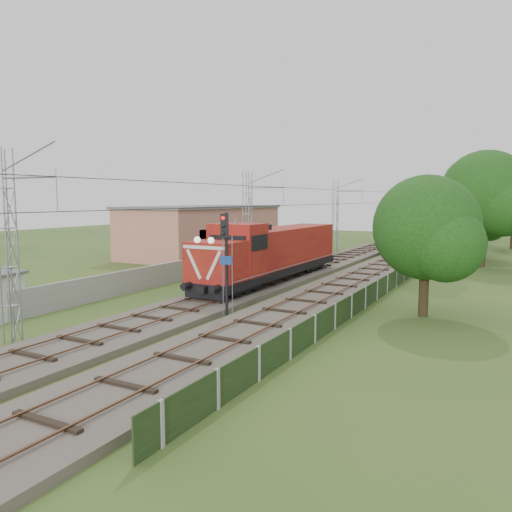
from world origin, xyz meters
The scene contains 13 objects.
ground centered at (0.00, 0.00, 0.00)m, with size 140.00×140.00×0.00m, color #2D4D1D.
track_main centered at (0.00, 7.00, 0.18)m, with size 4.20×70.00×0.45m.
track_side centered at (5.00, 20.00, 0.18)m, with size 4.20×80.00×0.45m.
catenary centered at (-2.95, 12.00, 4.05)m, with size 3.31×70.00×8.00m.
boundary_wall centered at (-6.50, 12.00, 0.75)m, with size 0.25×40.00×1.50m, color #9E9E99.
station_building centered at (-15.00, 24.00, 2.63)m, with size 8.40×20.40×5.22m.
fence centered at (8.00, 3.00, 0.60)m, with size 0.12×32.00×1.20m.
locomotive centered at (0.00, 10.10, 2.25)m, with size 3.02×17.24×4.38m.
coach_rake centered at (5.00, 77.94, 2.69)m, with size 3.29×98.19×3.80m.
signal_post centered at (2.63, -0.32, 3.65)m, with size 0.56×0.46×5.32m.
tree_a centered at (11.21, 5.09, 4.49)m, with size 5.55×5.28×7.19m.
tree_b centered at (12.48, 26.92, 6.36)m, with size 7.87×7.49×10.20m.
tree_c centered at (11.61, 33.83, 4.15)m, with size 5.14×4.90×6.67m.
Camera 1 is at (15.41, -21.01, 5.98)m, focal length 35.00 mm.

